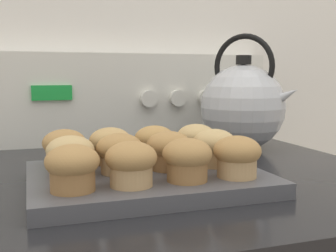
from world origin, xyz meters
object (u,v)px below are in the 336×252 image
(muffin_r0_c3, at_px, (237,156))
(muffin_r2_c2, at_px, (155,142))
(muffin_r1_c1, at_px, (120,153))
(muffin_r2_c0, at_px, (64,147))
(muffin_r1_c2, at_px, (169,150))
(tea_kettle, at_px, (243,106))
(muffin_r1_c0, at_px, (70,156))
(muffin_r0_c2, at_px, (187,159))
(muffin_r0_c1, at_px, (131,163))
(muffin_r0_c0, at_px, (72,167))
(muffin_r2_c3, at_px, (196,140))
(muffin_r2_c1, at_px, (110,145))
(muffin_r1_c3, at_px, (214,147))
(muffin_pan, at_px, (146,178))

(muffin_r0_c3, relative_size, muffin_r2_c2, 1.00)
(muffin_r1_c1, xyz_separation_m, muffin_r2_c0, (-0.07, 0.07, 0.00))
(muffin_r1_c2, xyz_separation_m, tea_kettle, (0.25, 0.23, 0.05))
(muffin_r1_c1, height_order, tea_kettle, tea_kettle)
(muffin_r0_c3, distance_m, muffin_r1_c0, 0.24)
(muffin_r0_c2, bearing_deg, muffin_r0_c1, -178.86)
(muffin_r2_c2, bearing_deg, muffin_r0_c0, -135.34)
(muffin_r0_c0, distance_m, muffin_r0_c2, 0.15)
(muffin_r2_c3, bearing_deg, muffin_r0_c0, -146.74)
(muffin_r1_c1, distance_m, muffin_r2_c2, 0.10)
(muffin_r1_c1, bearing_deg, muffin_r0_c2, -44.19)
(muffin_r2_c2, xyz_separation_m, muffin_r2_c3, (0.08, -0.00, 0.00))
(muffin_r1_c1, height_order, muffin_r2_c3, same)
(muffin_r0_c0, xyz_separation_m, muffin_r2_c2, (0.15, 0.15, 0.00))
(muffin_r2_c1, height_order, muffin_r2_c2, same)
(muffin_r1_c3, bearing_deg, muffin_r1_c2, -179.40)
(muffin_r1_c3, bearing_deg, muffin_pan, -178.81)
(muffin_r0_c3, distance_m, muffin_r2_c2, 0.17)
(muffin_r2_c2, bearing_deg, muffin_r0_c2, -89.22)
(muffin_r0_c0, distance_m, muffin_r2_c2, 0.21)
(muffin_r2_c0, distance_m, muffin_r2_c1, 0.07)
(muffin_r1_c1, relative_size, muffin_r1_c3, 1.00)
(muffin_r2_c0, relative_size, tea_kettle, 0.27)
(tea_kettle, bearing_deg, muffin_r1_c2, -137.52)
(muffin_r0_c2, bearing_deg, muffin_r2_c1, 117.82)
(muffin_r0_c1, height_order, muffin_r2_c2, same)
(muffin_r0_c0, relative_size, muffin_r2_c0, 1.00)
(muffin_r1_c1, relative_size, muffin_r2_c2, 1.00)
(muffin_r1_c3, bearing_deg, muffin_r2_c1, 154.74)
(muffin_r2_c1, xyz_separation_m, muffin_r2_c3, (0.15, -0.00, 0.00))
(muffin_r0_c2, height_order, muffin_r2_c3, same)
(tea_kettle, bearing_deg, muffin_r0_c0, -142.76)
(muffin_r0_c3, distance_m, muffin_r1_c3, 0.08)
(muffin_pan, xyz_separation_m, tea_kettle, (0.29, 0.23, 0.09))
(muffin_r2_c1, bearing_deg, muffin_r1_c2, -43.72)
(muffin_r2_c0, xyz_separation_m, muffin_r2_c1, (0.07, -0.00, 0.00))
(muffin_r0_c3, height_order, tea_kettle, tea_kettle)
(muffin_r1_c3, xyz_separation_m, muffin_r2_c0, (-0.23, 0.07, 0.00))
(muffin_pan, xyz_separation_m, muffin_r1_c1, (-0.04, 0.00, 0.04))
(muffin_r1_c0, bearing_deg, muffin_r0_c0, -93.73)
(muffin_r0_c1, relative_size, muffin_r2_c3, 1.00)
(muffin_r0_c3, relative_size, muffin_r1_c1, 1.00)
(muffin_pan, distance_m, muffin_r0_c2, 0.09)
(muffin_r0_c1, bearing_deg, muffin_r1_c1, 89.28)
(muffin_r1_c0, height_order, muffin_r1_c2, same)
(muffin_r1_c2, bearing_deg, tea_kettle, 42.48)
(muffin_r0_c0, xyz_separation_m, muffin_r1_c3, (0.23, 0.08, 0.00))
(muffin_r0_c1, height_order, muffin_r0_c2, same)
(muffin_r2_c2, relative_size, muffin_r2_c3, 1.00)
(muffin_r1_c3, height_order, muffin_r2_c1, same)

